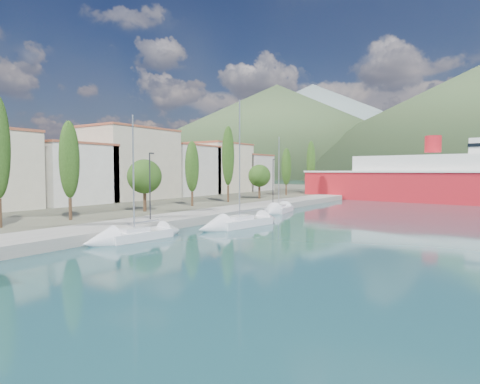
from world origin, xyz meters
The scene contains 9 objects.
ground centered at (0.00, 120.00, 0.00)m, with size 1400.00×1400.00×0.00m, color #1C464B.
quay centered at (-9.00, 26.00, 0.40)m, with size 5.00×88.00×0.80m, color gray.
land_strip centered at (-47.00, 36.00, 0.35)m, with size 70.00×148.00×0.70m, color #565644.
town_buildings centered at (-32.00, 36.91, 5.57)m, with size 9.20×69.20×11.30m.
tree_row centered at (-15.47, 31.26, 5.78)m, with size 3.80×63.41×11.02m.
lamp_posts centered at (-9.00, 13.37, 4.08)m, with size 0.15×45.76×6.06m.
sailboat_near centered at (-5.58, 6.32, 0.28)m, with size 2.96×7.31×10.20m.
sailboat_mid centered at (-2.97, 16.38, 0.31)m, with size 3.63×9.03×12.64m.
sailboat_far centered at (-5.48, 30.34, 0.29)m, with size 3.48×7.32×10.33m.
Camera 1 is at (17.66, -13.04, 5.19)m, focal length 30.00 mm.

